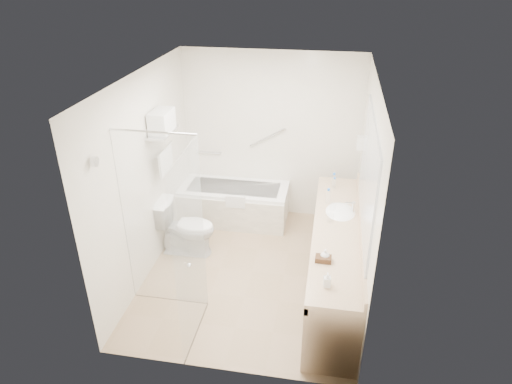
% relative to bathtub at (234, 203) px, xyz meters
% --- Properties ---
extents(floor, '(3.20, 3.20, 0.00)m').
position_rel_bathtub_xyz_m(floor, '(0.50, -1.24, -0.28)').
color(floor, tan).
rests_on(floor, ground).
extents(ceiling, '(2.60, 3.20, 0.10)m').
position_rel_bathtub_xyz_m(ceiling, '(0.50, -1.24, 2.22)').
color(ceiling, white).
rests_on(ceiling, wall_back).
extents(wall_back, '(2.60, 0.10, 2.50)m').
position_rel_bathtub_xyz_m(wall_back, '(0.50, 0.36, 0.97)').
color(wall_back, silver).
rests_on(wall_back, ground).
extents(wall_front, '(2.60, 0.10, 2.50)m').
position_rel_bathtub_xyz_m(wall_front, '(0.50, -2.84, 0.97)').
color(wall_front, silver).
rests_on(wall_front, ground).
extents(wall_left, '(0.10, 3.20, 2.50)m').
position_rel_bathtub_xyz_m(wall_left, '(-0.80, -1.24, 0.97)').
color(wall_left, silver).
rests_on(wall_left, ground).
extents(wall_right, '(0.10, 3.20, 2.50)m').
position_rel_bathtub_xyz_m(wall_right, '(1.80, -1.24, 0.97)').
color(wall_right, silver).
rests_on(wall_right, ground).
extents(bathtub, '(1.60, 0.73, 0.59)m').
position_rel_bathtub_xyz_m(bathtub, '(0.00, 0.00, 0.00)').
color(bathtub, white).
rests_on(bathtub, floor).
extents(grab_bar_short, '(0.40, 0.03, 0.03)m').
position_rel_bathtub_xyz_m(grab_bar_short, '(-0.45, 0.32, 0.67)').
color(grab_bar_short, silver).
rests_on(grab_bar_short, wall_back).
extents(grab_bar_long, '(0.53, 0.03, 0.33)m').
position_rel_bathtub_xyz_m(grab_bar_long, '(0.45, 0.32, 0.97)').
color(grab_bar_long, silver).
rests_on(grab_bar_long, wall_back).
extents(shower_enclosure, '(0.96, 0.91, 2.11)m').
position_rel_bathtub_xyz_m(shower_enclosure, '(-0.13, -2.16, 0.79)').
color(shower_enclosure, silver).
rests_on(shower_enclosure, floor).
extents(towel_shelf, '(0.24, 0.55, 0.81)m').
position_rel_bathtub_xyz_m(towel_shelf, '(-0.67, -0.89, 1.48)').
color(towel_shelf, silver).
rests_on(towel_shelf, wall_left).
extents(vanity_counter, '(0.55, 2.70, 0.95)m').
position_rel_bathtub_xyz_m(vanity_counter, '(1.52, -1.39, 0.36)').
color(vanity_counter, '#CAAD87').
rests_on(vanity_counter, floor).
extents(sink, '(0.40, 0.52, 0.14)m').
position_rel_bathtub_xyz_m(sink, '(1.55, -0.99, 0.54)').
color(sink, white).
rests_on(sink, vanity_counter).
extents(faucet, '(0.03, 0.03, 0.14)m').
position_rel_bathtub_xyz_m(faucet, '(1.70, -0.99, 0.65)').
color(faucet, silver).
rests_on(faucet, vanity_counter).
extents(mirror, '(0.02, 2.00, 1.20)m').
position_rel_bathtub_xyz_m(mirror, '(1.79, -1.39, 1.27)').
color(mirror, '#B0B6BD').
rests_on(mirror, wall_right).
extents(hairdryer_unit, '(0.08, 0.10, 0.18)m').
position_rel_bathtub_xyz_m(hairdryer_unit, '(1.75, -0.19, 1.17)').
color(hairdryer_unit, silver).
rests_on(hairdryer_unit, wall_right).
extents(toilet, '(0.78, 0.44, 0.76)m').
position_rel_bathtub_xyz_m(toilet, '(-0.45, -0.95, 0.11)').
color(toilet, white).
rests_on(toilet, floor).
extents(amenity_basket, '(0.17, 0.11, 0.05)m').
position_rel_bathtub_xyz_m(amenity_basket, '(1.39, -2.04, 0.60)').
color(amenity_basket, '#412817').
rests_on(amenity_basket, vanity_counter).
extents(soap_bottle_a, '(0.08, 0.16, 0.07)m').
position_rel_bathtub_xyz_m(soap_bottle_a, '(1.44, -2.43, 0.61)').
color(soap_bottle_a, silver).
rests_on(soap_bottle_a, vanity_counter).
extents(soap_bottle_b, '(0.11, 0.14, 0.10)m').
position_rel_bathtub_xyz_m(soap_bottle_b, '(1.40, -2.01, 0.62)').
color(soap_bottle_b, silver).
rests_on(soap_bottle_b, vanity_counter).
extents(water_bottle_left, '(0.05, 0.05, 0.17)m').
position_rel_bathtub_xyz_m(water_bottle_left, '(1.46, -0.38, 0.65)').
color(water_bottle_left, silver).
rests_on(water_bottle_left, vanity_counter).
extents(water_bottle_mid, '(0.06, 0.06, 0.21)m').
position_rel_bathtub_xyz_m(water_bottle_mid, '(1.39, -0.80, 0.67)').
color(water_bottle_mid, silver).
rests_on(water_bottle_mid, vanity_counter).
extents(water_bottle_right, '(0.06, 0.06, 0.20)m').
position_rel_bathtub_xyz_m(water_bottle_right, '(1.45, -0.32, 0.67)').
color(water_bottle_right, silver).
rests_on(water_bottle_right, vanity_counter).
extents(drinking_glass_near, '(0.10, 0.10, 0.10)m').
position_rel_bathtub_xyz_m(drinking_glass_near, '(1.46, -0.99, 0.63)').
color(drinking_glass_near, silver).
rests_on(drinking_glass_near, vanity_counter).
extents(drinking_glass_far, '(0.09, 0.09, 0.10)m').
position_rel_bathtub_xyz_m(drinking_glass_far, '(1.44, -1.25, 0.63)').
color(drinking_glass_far, silver).
rests_on(drinking_glass_far, vanity_counter).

